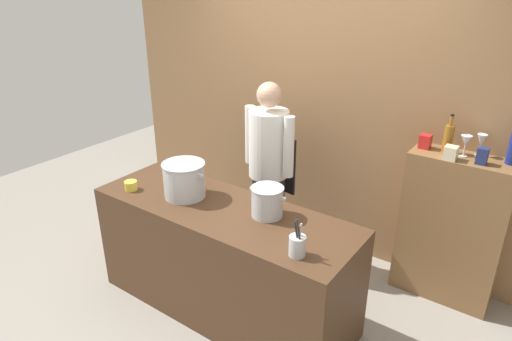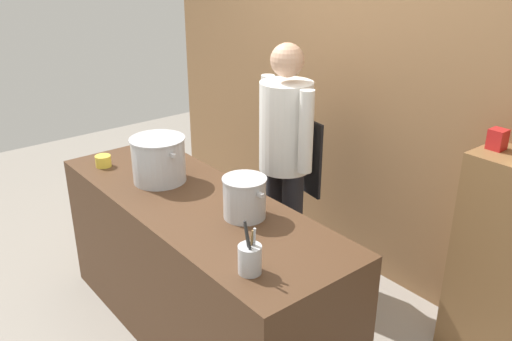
{
  "view_description": "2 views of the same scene",
  "coord_description": "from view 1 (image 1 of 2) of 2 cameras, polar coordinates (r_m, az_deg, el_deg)",
  "views": [
    {
      "loc": [
        1.87,
        -2.2,
        2.47
      ],
      "look_at": [
        0.02,
        0.4,
        1.06
      ],
      "focal_mm": 31.65,
      "sensor_mm": 36.0,
      "label": 1
    },
    {
      "loc": [
        2.29,
        -1.41,
        2.21
      ],
      "look_at": [
        0.07,
        0.38,
        1.0
      ],
      "focal_mm": 37.7,
      "sensor_mm": 36.0,
      "label": 2
    }
  ],
  "objects": [
    {
      "name": "chef",
      "position": [
        3.9,
        1.63,
        1.13
      ],
      "size": [
        0.53,
        0.38,
        1.66
      ],
      "rotation": [
        0.0,
        0.0,
        3.0
      ],
      "color": "black",
      "rests_on": "ground_plane"
    },
    {
      "name": "spice_tin_red",
      "position": [
        3.71,
        20.61,
        3.46
      ],
      "size": [
        0.08,
        0.08,
        0.11
      ],
      "primitive_type": "cube",
      "color": "red",
      "rests_on": "bar_cabinet"
    },
    {
      "name": "bar_cabinet",
      "position": [
        3.9,
        23.41,
        -6.79
      ],
      "size": [
        0.76,
        0.32,
        1.22
      ],
      "primitive_type": "cube",
      "color": "brown",
      "rests_on": "ground_plane"
    },
    {
      "name": "stockpot_small",
      "position": [
        3.14,
        1.44,
        -3.95
      ],
      "size": [
        0.29,
        0.23,
        0.22
      ],
      "color": "#B7BABF",
      "rests_on": "prep_counter"
    },
    {
      "name": "brick_back_panel",
      "position": [
        4.17,
        7.98,
        10.16
      ],
      "size": [
        4.4,
        0.1,
        3.0
      ],
      "primitive_type": "cube",
      "color": "olive",
      "rests_on": "ground_plane"
    },
    {
      "name": "spice_tin_cream",
      "position": [
        3.55,
        23.4,
        2.06
      ],
      "size": [
        0.09,
        0.09,
        0.1
      ],
      "primitive_type": "cube",
      "color": "beige",
      "rests_on": "bar_cabinet"
    },
    {
      "name": "ground_plane",
      "position": [
        3.8,
        -3.83,
        -16.76
      ],
      "size": [
        8.0,
        8.0,
        0.0
      ],
      "primitive_type": "plane",
      "color": "gray"
    },
    {
      "name": "wine_glass_wide",
      "position": [
        3.68,
        26.59,
        3.37
      ],
      "size": [
        0.07,
        0.07,
        0.17
      ],
      "color": "silver",
      "rests_on": "bar_cabinet"
    },
    {
      "name": "prep_counter",
      "position": [
        3.53,
        -4.04,
        -11.2
      ],
      "size": [
        2.05,
        0.7,
        0.9
      ],
      "primitive_type": "cube",
      "color": "#472D1C",
      "rests_on": "ground_plane"
    },
    {
      "name": "spice_tin_navy",
      "position": [
        3.56,
        26.69,
        1.66
      ],
      "size": [
        0.07,
        0.07,
        0.12
      ],
      "primitive_type": "cube",
      "color": "navy",
      "rests_on": "bar_cabinet"
    },
    {
      "name": "wine_glass_short",
      "position": [
        3.63,
        24.99,
        3.37
      ],
      "size": [
        0.08,
        0.08,
        0.16
      ],
      "color": "silver",
      "rests_on": "bar_cabinet"
    },
    {
      "name": "wine_bottle_amber",
      "position": [
        3.66,
        23.13,
        3.76
      ],
      "size": [
        0.07,
        0.07,
        0.3
      ],
      "color": "#8C5919",
      "rests_on": "bar_cabinet"
    },
    {
      "name": "utensil_crock",
      "position": [
        2.75,
        5.26,
        -9.4
      ],
      "size": [
        0.1,
        0.1,
        0.27
      ],
      "color": "#B7BABF",
      "rests_on": "prep_counter"
    },
    {
      "name": "butter_jar",
      "position": [
        3.67,
        -15.53,
        -1.84
      ],
      "size": [
        0.1,
        0.1,
        0.07
      ],
      "primitive_type": "cylinder",
      "color": "yellow",
      "rests_on": "prep_counter"
    },
    {
      "name": "stockpot_large",
      "position": [
        3.44,
        -9.05,
        -1.17
      ],
      "size": [
        0.38,
        0.33,
        0.27
      ],
      "color": "#B7BABF",
      "rests_on": "prep_counter"
    }
  ]
}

